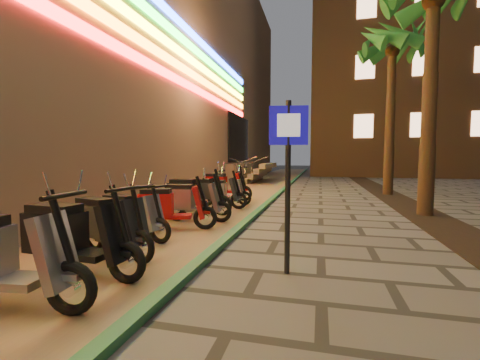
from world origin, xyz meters
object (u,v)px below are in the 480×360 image
(scooter_5, at_px, (72,236))
(scooter_6, at_px, (106,224))
(scooter_7, at_px, (129,215))
(scooter_13, at_px, (223,185))
(pedestrian_sign, at_px, (288,163))
(scooter_10, at_px, (192,194))
(scooter_12, at_px, (223,191))
(scooter_11, at_px, (213,192))
(scooter_8, at_px, (168,207))
(scooter_9, at_px, (189,201))

(scooter_5, xyz_separation_m, scooter_6, (-0.15, 0.91, -0.02))
(scooter_7, height_order, scooter_13, scooter_13)
(pedestrian_sign, relative_size, scooter_10, 1.30)
(scooter_12, relative_size, scooter_13, 0.83)
(scooter_11, bearing_deg, scooter_6, -96.59)
(pedestrian_sign, xyz_separation_m, scooter_13, (-3.08, 7.01, -0.96))
(scooter_13, bearing_deg, scooter_11, -76.08)
(scooter_8, distance_m, scooter_9, 1.01)
(scooter_10, bearing_deg, scooter_12, 81.01)
(scooter_7, bearing_deg, scooter_13, 100.62)
(scooter_9, relative_size, scooter_10, 0.94)
(scooter_8, relative_size, scooter_11, 0.98)
(pedestrian_sign, bearing_deg, scooter_12, 104.98)
(scooter_11, height_order, scooter_13, scooter_13)
(scooter_5, xyz_separation_m, scooter_13, (-0.32, 7.81, 0.01))
(scooter_6, bearing_deg, scooter_9, 103.54)
(scooter_5, xyz_separation_m, scooter_10, (-0.25, 4.75, 0.01))
(scooter_7, height_order, scooter_10, scooter_10)
(pedestrian_sign, height_order, scooter_6, pedestrian_sign)
(scooter_9, bearing_deg, scooter_11, 87.17)
(pedestrian_sign, relative_size, scooter_13, 1.28)
(scooter_5, xyz_separation_m, scooter_7, (-0.39, 1.90, -0.06))
(scooter_8, height_order, scooter_13, scooter_13)
(scooter_9, xyz_separation_m, scooter_12, (-0.01, 2.88, -0.05))
(scooter_5, relative_size, scooter_10, 0.98)
(scooter_5, height_order, scooter_10, scooter_10)
(scooter_6, distance_m, scooter_9, 2.91)
(scooter_8, bearing_deg, scooter_5, -107.75)
(scooter_11, relative_size, scooter_12, 1.12)
(scooter_11, bearing_deg, pedestrian_sign, -66.15)
(scooter_9, height_order, scooter_13, scooter_13)
(scooter_11, xyz_separation_m, scooter_12, (0.06, 0.85, -0.05))
(scooter_6, bearing_deg, scooter_12, 105.61)
(scooter_7, xyz_separation_m, scooter_9, (0.44, 1.91, 0.04))
(pedestrian_sign, xyz_separation_m, scooter_6, (-2.91, 0.10, -0.99))
(scooter_7, relative_size, scooter_9, 0.93)
(pedestrian_sign, xyz_separation_m, scooter_9, (-2.71, 3.00, -1.00))
(scooter_9, height_order, scooter_11, same)
(scooter_12, bearing_deg, scooter_7, -97.54)
(scooter_5, distance_m, scooter_9, 3.81)
(scooter_6, relative_size, scooter_7, 1.07)
(scooter_10, distance_m, scooter_13, 3.06)
(scooter_7, xyz_separation_m, scooter_8, (0.38, 0.90, 0.04))
(scooter_7, distance_m, scooter_9, 1.96)
(pedestrian_sign, distance_m, scooter_9, 4.16)
(scooter_12, bearing_deg, scooter_11, -96.77)
(scooter_10, xyz_separation_m, scooter_11, (0.23, 1.09, -0.04))
(scooter_5, distance_m, scooter_11, 5.84)
(scooter_8, relative_size, scooter_12, 1.10)
(scooter_6, xyz_separation_m, scooter_13, (-0.17, 6.90, 0.04))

